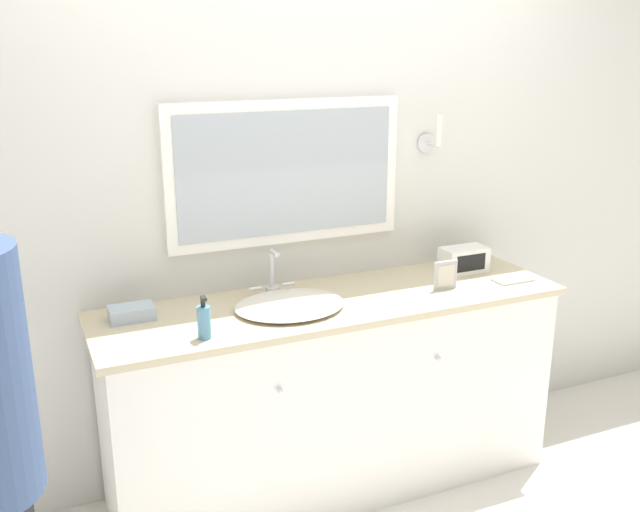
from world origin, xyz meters
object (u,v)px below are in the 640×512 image
(soap_bottle, at_px, (204,321))
(appliance_box, at_px, (464,260))
(picture_frame, at_px, (445,275))
(sink_basin, at_px, (289,304))

(soap_bottle, height_order, appliance_box, soap_bottle)
(appliance_box, relative_size, picture_frame, 1.68)
(sink_basin, height_order, soap_bottle, sink_basin)
(picture_frame, bearing_deg, soap_bottle, -175.04)
(sink_basin, bearing_deg, picture_frame, -5.03)
(soap_bottle, xyz_separation_m, appliance_box, (1.33, 0.28, -0.01))
(appliance_box, height_order, picture_frame, picture_frame)
(sink_basin, relative_size, soap_bottle, 2.75)
(sink_basin, distance_m, soap_bottle, 0.43)
(soap_bottle, relative_size, appliance_box, 0.76)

